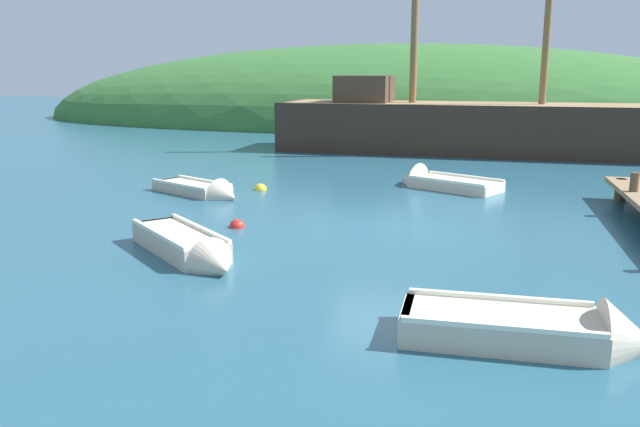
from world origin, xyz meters
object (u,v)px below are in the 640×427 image
object	(u,v)px
rowboat_outer_left	(203,192)
buoy_red	(237,227)
sailing_ship	(464,134)
buoy_yellow	(261,190)
rowboat_near_dock	(540,335)
rowboat_portside	(438,184)
rowboat_far	(189,250)

from	to	relation	value
rowboat_outer_left	buoy_red	bearing A→B (deg)	-28.40
sailing_ship	rowboat_outer_left	world-z (taller)	sailing_ship
sailing_ship	buoy_yellow	xyz separation A→B (m)	(-5.51, -10.20, -0.78)
sailing_ship	buoy_yellow	bearing A→B (deg)	-116.56
rowboat_outer_left	rowboat_near_dock	world-z (taller)	rowboat_near_dock
rowboat_near_dock	buoy_yellow	bearing A→B (deg)	125.61
rowboat_outer_left	rowboat_portside	world-z (taller)	rowboat_portside
rowboat_portside	buoy_red	bearing A→B (deg)	85.49
rowboat_outer_left	buoy_yellow	bearing A→B (deg)	68.31
sailing_ship	buoy_red	size ratio (longest dim) A/B	51.77
rowboat_outer_left	buoy_red	world-z (taller)	rowboat_outer_left
rowboat_outer_left	buoy_yellow	world-z (taller)	rowboat_outer_left
rowboat_outer_left	rowboat_near_dock	xyz separation A→B (m)	(8.19, -8.39, 0.05)
rowboat_near_dock	buoy_yellow	distance (m)	11.74
rowboat_portside	buoy_red	xyz separation A→B (m)	(-4.01, -6.09, -0.09)
rowboat_portside	rowboat_far	bearing A→B (deg)	93.49
sailing_ship	rowboat_portside	distance (m)	8.62
sailing_ship	rowboat_portside	size ratio (longest dim) A/B	5.52
sailing_ship	rowboat_far	world-z (taller)	sailing_ship
sailing_ship	buoy_yellow	size ratio (longest dim) A/B	49.85
buoy_red	buoy_yellow	size ratio (longest dim) A/B	0.96
rowboat_outer_left	rowboat_near_dock	size ratio (longest dim) A/B	1.01
rowboat_far	buoy_red	distance (m)	2.44
rowboat_near_dock	rowboat_far	bearing A→B (deg)	156.12
rowboat_far	rowboat_near_dock	bearing A→B (deg)	18.67
rowboat_near_dock	buoy_yellow	xyz separation A→B (m)	(-6.90, 9.50, -0.13)
rowboat_far	rowboat_portside	size ratio (longest dim) A/B	0.92
rowboat_portside	sailing_ship	bearing A→B (deg)	-64.78
rowboat_portside	rowboat_outer_left	bearing A→B (deg)	52.42
rowboat_far	buoy_red	size ratio (longest dim) A/B	8.64
sailing_ship	rowboat_portside	xyz separation A→B (m)	(-0.54, -8.58, -0.69)
rowboat_far	rowboat_portside	distance (m)	9.43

